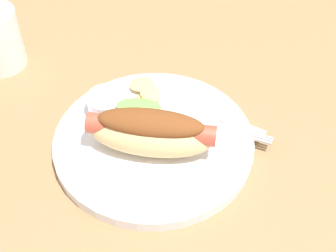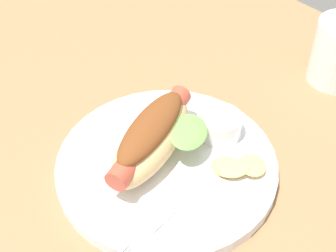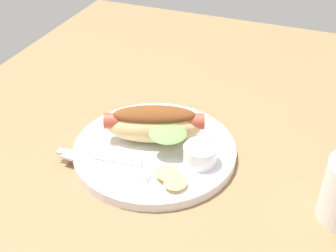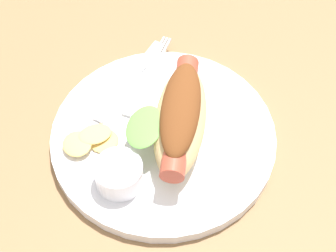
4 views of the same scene
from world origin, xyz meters
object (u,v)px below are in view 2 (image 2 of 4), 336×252
at_px(knife, 178,224).
at_px(fork, 158,222).
at_px(plate, 166,166).
at_px(sauce_ramekin, 220,125).
at_px(chips_pile, 237,167).
at_px(hot_dog, 152,137).

bearing_deg(knife, fork, -46.35).
height_order(plate, fork, fork).
height_order(sauce_ramekin, chips_pile, sauce_ramekin).
relative_size(sauce_ramekin, chips_pile, 0.75).
distance_m(sauce_ramekin, knife, 0.15).
bearing_deg(fork, sauce_ramekin, -168.99).
bearing_deg(fork, knife, 125.22).
distance_m(sauce_ramekin, fork, 0.16).
bearing_deg(sauce_ramekin, chips_pile, 152.17).
bearing_deg(hot_dog, fork, 31.63).
relative_size(sauce_ramekin, fork, 0.37).
height_order(hot_dog, knife, hot_dog).
relative_size(hot_dog, fork, 1.18).
bearing_deg(knife, plate, -123.08).
relative_size(fork, chips_pile, 2.02).
height_order(hot_dog, chips_pile, hot_dog).
relative_size(knife, chips_pile, 2.14).
xyz_separation_m(fork, chips_pile, (-0.01, -0.12, 0.00)).
relative_size(hot_dog, sauce_ramekin, 3.18).
xyz_separation_m(plate, hot_dog, (0.02, 0.01, 0.04)).
bearing_deg(hot_dog, knife, 43.53).
height_order(sauce_ramekin, knife, sauce_ramekin).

